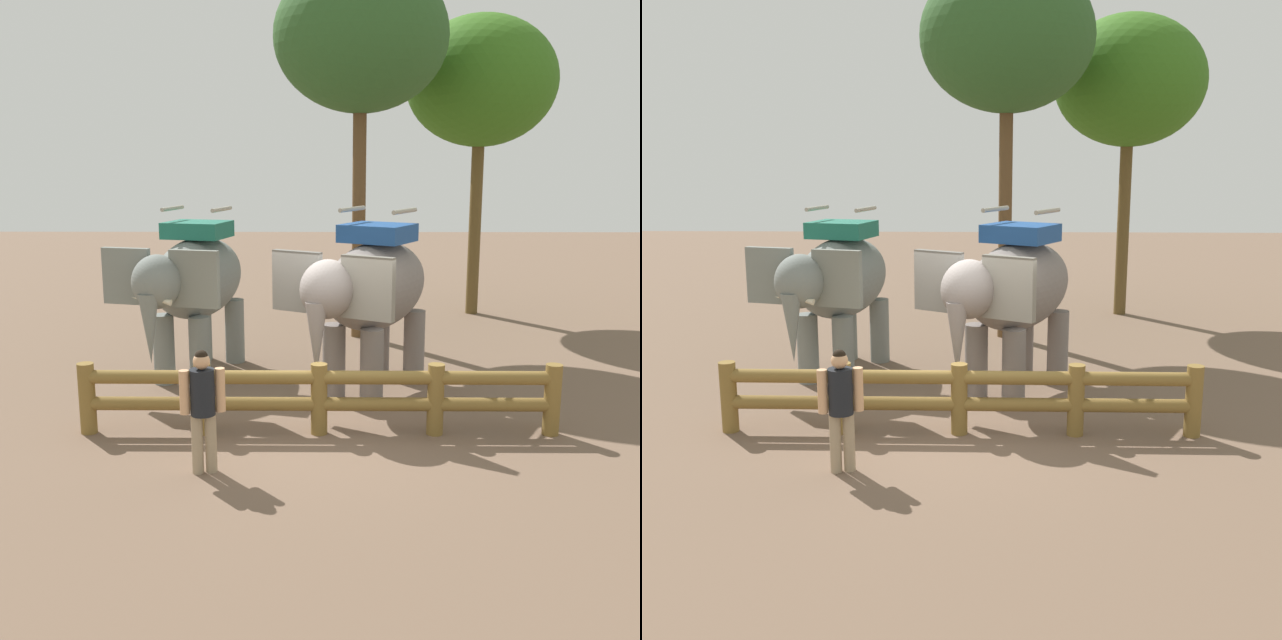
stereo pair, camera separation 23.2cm
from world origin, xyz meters
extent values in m
plane|color=brown|center=(0.00, 0.00, 0.00)|extent=(60.00, 60.00, 0.00)
cylinder|color=brown|center=(-3.36, -0.23, 0.53)|extent=(0.24, 0.24, 1.05)
cylinder|color=brown|center=(-1.68, -0.23, 0.53)|extent=(0.24, 0.24, 1.05)
cylinder|color=brown|center=(0.00, -0.23, 0.53)|extent=(0.24, 0.24, 1.05)
cylinder|color=brown|center=(1.68, -0.23, 0.53)|extent=(0.24, 0.24, 1.05)
cylinder|color=brown|center=(3.36, -0.23, 0.53)|extent=(0.24, 0.24, 1.05)
cylinder|color=brown|center=(0.00, -0.23, 0.45)|extent=(6.72, 0.20, 0.20)
cylinder|color=brown|center=(0.00, -0.23, 0.85)|extent=(6.72, 0.20, 0.20)
cylinder|color=slate|center=(-2.11, 2.10, 0.62)|extent=(0.37, 0.37, 1.25)
cylinder|color=slate|center=(-2.77, 2.27, 0.62)|extent=(0.37, 0.37, 1.25)
cylinder|color=slate|center=(-1.69, 3.73, 0.62)|extent=(0.37, 0.37, 1.25)
cylinder|color=slate|center=(-2.36, 3.90, 0.62)|extent=(0.37, 0.37, 1.25)
ellipsoid|color=slate|center=(-2.23, 3.00, 1.79)|extent=(1.90, 3.02, 1.45)
ellipsoid|color=slate|center=(-2.64, 1.39, 1.97)|extent=(1.00, 1.10, 0.89)
cube|color=gray|center=(-2.02, 1.35, 2.02)|extent=(0.84, 0.32, 0.93)
cube|color=gray|center=(-3.20, 1.65, 2.02)|extent=(0.84, 0.32, 0.93)
cone|color=slate|center=(-2.72, 1.07, 1.26)|extent=(0.33, 0.33, 1.14)
cone|color=beige|center=(-2.54, 1.12, 1.72)|extent=(0.39, 0.19, 0.16)
cone|color=beige|center=(-2.85, 1.20, 1.72)|extent=(0.39, 0.19, 0.16)
cube|color=#1C6954|center=(-2.23, 3.00, 2.66)|extent=(1.26, 1.17, 0.29)
cylinder|color=#A59E8C|center=(-1.77, 2.88, 3.04)|extent=(0.28, 0.83, 0.07)
cylinder|color=#A59E8C|center=(-2.69, 3.11, 3.04)|extent=(0.28, 0.83, 0.07)
cylinder|color=gray|center=(0.83, 1.09, 0.63)|extent=(0.38, 0.38, 1.27)
cylinder|color=gray|center=(0.23, 1.43, 0.63)|extent=(0.38, 0.38, 1.27)
cylinder|color=gray|center=(1.68, 2.57, 0.63)|extent=(0.38, 0.38, 1.27)
cylinder|color=gray|center=(1.08, 2.92, 0.63)|extent=(0.38, 0.38, 1.27)
ellipsoid|color=gray|center=(0.95, 2.00, 1.82)|extent=(2.51, 3.10, 1.48)
ellipsoid|color=gray|center=(0.12, 0.54, 2.00)|extent=(1.17, 1.22, 0.90)
cube|color=gray|center=(0.71, 0.34, 2.06)|extent=(0.80, 0.53, 0.95)
cube|color=slate|center=(-0.35, 0.95, 2.06)|extent=(0.80, 0.53, 0.95)
cone|color=gray|center=(-0.04, 0.25, 1.28)|extent=(0.34, 0.34, 1.16)
cube|color=#204C91|center=(0.95, 2.00, 2.70)|extent=(1.40, 1.36, 0.30)
cylinder|color=#A59E8C|center=(1.37, 1.76, 3.08)|extent=(0.49, 0.78, 0.07)
cylinder|color=#A59E8C|center=(0.53, 2.24, 3.08)|extent=(0.49, 0.78, 0.07)
cylinder|color=tan|center=(-1.36, -1.61, 0.39)|extent=(0.15, 0.15, 0.77)
cylinder|color=tan|center=(-1.53, -1.65, 0.39)|extent=(0.15, 0.15, 0.77)
cylinder|color=black|center=(-1.44, -1.63, 1.07)|extent=(0.38, 0.38, 0.59)
cylinder|color=tan|center=(-1.23, -1.57, 1.08)|extent=(0.13, 0.13, 0.56)
cylinder|color=tan|center=(-1.66, -1.68, 1.08)|extent=(0.13, 0.13, 0.56)
sphere|color=tan|center=(-1.44, -1.63, 1.47)|extent=(0.21, 0.21, 0.21)
sphere|color=black|center=(-1.44, -1.63, 1.53)|extent=(0.17, 0.17, 0.17)
cylinder|color=brown|center=(0.80, 5.92, 2.69)|extent=(0.29, 0.29, 5.39)
ellipsoid|color=#2D5625|center=(0.80, 5.92, 6.39)|extent=(3.65, 3.65, 3.11)
cylinder|color=brown|center=(3.83, 8.52, 2.36)|extent=(0.30, 0.30, 4.73)
ellipsoid|color=#34691A|center=(3.83, 8.52, 5.74)|extent=(3.66, 3.66, 3.11)
camera|label=1|loc=(0.12, -10.70, 3.95)|focal=42.64mm
camera|label=2|loc=(0.35, -10.70, 3.95)|focal=42.64mm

